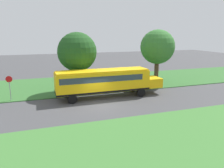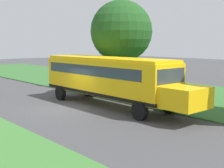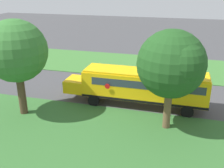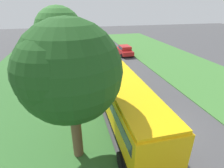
{
  "view_description": "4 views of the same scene",
  "coord_description": "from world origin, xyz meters",
  "px_view_note": "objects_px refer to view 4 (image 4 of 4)",
  "views": [
    {
      "loc": [
        20.35,
        -5.74,
        7.16
      ],
      "look_at": [
        -0.95,
        1.56,
        1.9
      ],
      "focal_mm": 35.0,
      "sensor_mm": 36.0,
      "label": 1
    },
    {
      "loc": [
        10.3,
        16.49,
        4.11
      ],
      "look_at": [
        -2.78,
        1.51,
        1.46
      ],
      "focal_mm": 50.0,
      "sensor_mm": 36.0,
      "label": 2
    },
    {
      "loc": [
        -23.5,
        -1.81,
        10.11
      ],
      "look_at": [
        -2.18,
        4.08,
        1.52
      ],
      "focal_mm": 42.0,
      "sensor_mm": 36.0,
      "label": 3
    },
    {
      "loc": [
        -5.93,
        -8.68,
        7.71
      ],
      "look_at": [
        -2.6,
        5.07,
        1.23
      ],
      "focal_mm": 28.0,
      "sensor_mm": 36.0,
      "label": 4
    }
  ],
  "objects_px": {
    "oak_tree_beside_bus": "(67,73)",
    "oak_tree_roadside_mid": "(58,32)",
    "car_red_nearest": "(125,50)",
    "school_bus": "(123,97)"
  },
  "relations": [
    {
      "from": "car_red_nearest",
      "to": "oak_tree_roadside_mid",
      "type": "xyz_separation_m",
      "value": [
        -9.77,
        -8.19,
        4.32
      ]
    },
    {
      "from": "car_red_nearest",
      "to": "oak_tree_roadside_mid",
      "type": "height_order",
      "value": "oak_tree_roadside_mid"
    },
    {
      "from": "school_bus",
      "to": "oak_tree_roadside_mid",
      "type": "height_order",
      "value": "oak_tree_roadside_mid"
    },
    {
      "from": "car_red_nearest",
      "to": "oak_tree_roadside_mid",
      "type": "bearing_deg",
      "value": -140.01
    },
    {
      "from": "car_red_nearest",
      "to": "oak_tree_roadside_mid",
      "type": "distance_m",
      "value": 13.46
    },
    {
      "from": "oak_tree_roadside_mid",
      "to": "oak_tree_beside_bus",
      "type": "bearing_deg",
      "value": -86.08
    },
    {
      "from": "oak_tree_beside_bus",
      "to": "oak_tree_roadside_mid",
      "type": "bearing_deg",
      "value": 93.92
    },
    {
      "from": "school_bus",
      "to": "oak_tree_beside_bus",
      "type": "bearing_deg",
      "value": -142.79
    },
    {
      "from": "school_bus",
      "to": "car_red_nearest",
      "type": "distance_m",
      "value": 18.03
    },
    {
      "from": "school_bus",
      "to": "oak_tree_beside_bus",
      "type": "distance_m",
      "value": 5.34
    }
  ]
}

